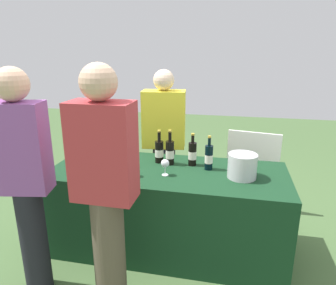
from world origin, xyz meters
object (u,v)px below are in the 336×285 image
object	(u,v)px
server_pouring	(164,141)
guest_0	(25,177)
wine_glass_1	(133,166)
wine_bottle_0	(110,149)
ice_bucket	(242,166)
wine_bottle_3	(192,154)
wine_bottle_4	(209,157)
wine_bottle_2	(170,152)
menu_board	(252,171)
wine_bottle_1	(159,151)
guest_1	(105,186)
wine_glass_0	(75,162)
wine_glass_2	(165,164)

from	to	relation	value
server_pouring	guest_0	world-z (taller)	guest_0
wine_glass_1	wine_bottle_0	bearing A→B (deg)	135.53
wine_bottle_0	ice_bucket	distance (m)	1.22
wine_bottle_3	wine_glass_1	world-z (taller)	wine_bottle_3
wine_bottle_4	wine_glass_1	size ratio (longest dim) A/B	2.41
wine_bottle_0	wine_bottle_2	distance (m)	0.57
menu_board	wine_bottle_1	bearing A→B (deg)	-129.45
guest_1	wine_glass_1	bearing A→B (deg)	90.70
wine_glass_0	guest_0	world-z (taller)	guest_0
wine_bottle_2	guest_1	xyz separation A→B (m)	(-0.24, -0.90, 0.05)
wine_bottle_1	guest_0	distance (m)	1.17
wine_glass_1	wine_glass_2	xyz separation A→B (m)	(0.25, 0.08, 0.01)
wine_bottle_4	wine_glass_0	xyz separation A→B (m)	(-1.09, -0.31, -0.01)
wine_bottle_3	menu_board	size ratio (longest dim) A/B	0.33
wine_glass_0	guest_1	distance (m)	0.73
wine_bottle_0	ice_bucket	world-z (taller)	wine_bottle_0
guest_0	guest_1	world-z (taller)	guest_1
wine_bottle_0	wine_glass_0	size ratio (longest dim) A/B	2.27
wine_glass_1	server_pouring	size ratio (longest dim) A/B	0.08
guest_0	wine_glass_1	bearing A→B (deg)	31.51
wine_bottle_1	wine_bottle_4	size ratio (longest dim) A/B	1.01
wine_glass_2	wine_bottle_1	bearing A→B (deg)	112.33
wine_bottle_2	guest_0	size ratio (longest dim) A/B	0.19
ice_bucket	menu_board	distance (m)	1.04
wine_bottle_0	wine_glass_2	xyz separation A→B (m)	(0.58, -0.24, -0.01)
wine_glass_1	wine_bottle_4	bearing A→B (deg)	25.61
wine_glass_2	wine_bottle_3	bearing A→B (deg)	55.70
wine_bottle_2	wine_glass_0	bearing A→B (deg)	-153.66
wine_bottle_3	guest_1	size ratio (longest dim) A/B	0.17
wine_glass_0	wine_glass_2	size ratio (longest dim) A/B	0.97
wine_bottle_3	server_pouring	xyz separation A→B (m)	(-0.36, 0.45, -0.03)
wine_bottle_3	wine_glass_0	world-z (taller)	wine_bottle_3
guest_1	wine_glass_0	bearing A→B (deg)	133.88
wine_bottle_2	guest_0	xyz separation A→B (m)	(-0.84, -0.88, 0.06)
wine_bottle_4	wine_bottle_1	bearing A→B (deg)	169.92
wine_bottle_3	wine_glass_0	bearing A→B (deg)	-157.74
server_pouring	wine_bottle_2	bearing A→B (deg)	102.05
server_pouring	menu_board	bearing A→B (deg)	-169.15
wine_glass_1	wine_bottle_3	bearing A→B (deg)	38.79
wine_bottle_1	guest_0	xyz separation A→B (m)	(-0.73, -0.91, 0.06)
wine_bottle_1	server_pouring	world-z (taller)	server_pouring
wine_glass_1	ice_bucket	bearing A→B (deg)	10.47
ice_bucket	wine_bottle_0	bearing A→B (deg)	172.49
wine_glass_2	menu_board	size ratio (longest dim) A/B	0.15
wine_bottle_3	wine_glass_1	distance (m)	0.57
server_pouring	wine_bottle_1	bearing A→B (deg)	90.15
wine_bottle_3	guest_0	distance (m)	1.38
wine_bottle_0	wine_bottle_3	bearing A→B (deg)	2.68
wine_bottle_1	wine_glass_0	size ratio (longest dim) A/B	2.27
wine_bottle_2	ice_bucket	bearing A→B (deg)	-15.43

